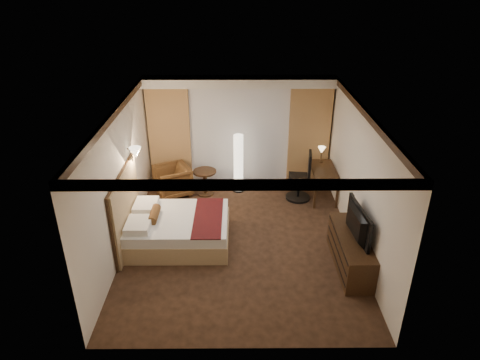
{
  "coord_description": "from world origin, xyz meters",
  "views": [
    {
      "loc": [
        -0.05,
        -7.19,
        4.95
      ],
      "look_at": [
        0.0,
        0.4,
        1.15
      ],
      "focal_mm": 32.0,
      "sensor_mm": 36.0,
      "label": 1
    }
  ],
  "objects_px": {
    "floor_lamp": "(238,163)",
    "dresser": "(351,251)",
    "bed": "(179,230)",
    "armchair": "(172,179)",
    "television": "(353,221)",
    "side_table": "(205,182)",
    "desk": "(322,183)",
    "office_chair": "(299,176)"
  },
  "relations": [
    {
      "from": "bed",
      "to": "desk",
      "type": "distance_m",
      "value": 3.66
    },
    {
      "from": "dresser",
      "to": "floor_lamp",
      "type": "bearing_deg",
      "value": 124.16
    },
    {
      "from": "armchair",
      "to": "dresser",
      "type": "height_order",
      "value": "armchair"
    },
    {
      "from": "desk",
      "to": "television",
      "type": "relative_size",
      "value": 1.01
    },
    {
      "from": "floor_lamp",
      "to": "office_chair",
      "type": "distance_m",
      "value": 1.48
    },
    {
      "from": "bed",
      "to": "armchair",
      "type": "xyz_separation_m",
      "value": [
        -0.4,
        2.01,
        0.11
      ]
    },
    {
      "from": "floor_lamp",
      "to": "desk",
      "type": "xyz_separation_m",
      "value": [
        1.98,
        -0.37,
        -0.36
      ]
    },
    {
      "from": "floor_lamp",
      "to": "dresser",
      "type": "relative_size",
      "value": 0.88
    },
    {
      "from": "office_chair",
      "to": "dresser",
      "type": "distance_m",
      "value": 2.65
    },
    {
      "from": "bed",
      "to": "armchair",
      "type": "relative_size",
      "value": 2.45
    },
    {
      "from": "desk",
      "to": "television",
      "type": "xyz_separation_m",
      "value": [
        0.02,
        -2.61,
        0.58
      ]
    },
    {
      "from": "dresser",
      "to": "bed",
      "type": "bearing_deg",
      "value": 166.35
    },
    {
      "from": "desk",
      "to": "dresser",
      "type": "bearing_deg",
      "value": -88.9
    },
    {
      "from": "side_table",
      "to": "office_chair",
      "type": "distance_m",
      "value": 2.24
    },
    {
      "from": "armchair",
      "to": "floor_lamp",
      "type": "xyz_separation_m",
      "value": [
        1.58,
        0.2,
        0.33
      ]
    },
    {
      "from": "floor_lamp",
      "to": "office_chair",
      "type": "height_order",
      "value": "floor_lamp"
    },
    {
      "from": "office_chair",
      "to": "desk",
      "type": "bearing_deg",
      "value": 12.52
    },
    {
      "from": "armchair",
      "to": "floor_lamp",
      "type": "distance_m",
      "value": 1.63
    },
    {
      "from": "floor_lamp",
      "to": "dresser",
      "type": "distance_m",
      "value": 3.63
    },
    {
      "from": "dresser",
      "to": "side_table",
      "type": "bearing_deg",
      "value": 135.11
    },
    {
      "from": "floor_lamp",
      "to": "television",
      "type": "relative_size",
      "value": 1.33
    },
    {
      "from": "armchair",
      "to": "dresser",
      "type": "relative_size",
      "value": 0.48
    },
    {
      "from": "bed",
      "to": "dresser",
      "type": "bearing_deg",
      "value": -13.65
    },
    {
      "from": "floor_lamp",
      "to": "television",
      "type": "distance_m",
      "value": 3.6
    },
    {
      "from": "armchair",
      "to": "television",
      "type": "xyz_separation_m",
      "value": [
        3.58,
        -2.79,
        0.56
      ]
    },
    {
      "from": "side_table",
      "to": "television",
      "type": "xyz_separation_m",
      "value": [
        2.8,
        -2.82,
        0.65
      ]
    },
    {
      "from": "desk",
      "to": "office_chair",
      "type": "height_order",
      "value": "office_chair"
    },
    {
      "from": "side_table",
      "to": "dresser",
      "type": "height_order",
      "value": "dresser"
    },
    {
      "from": "side_table",
      "to": "desk",
      "type": "xyz_separation_m",
      "value": [
        2.78,
        -0.2,
        0.07
      ]
    },
    {
      "from": "office_chair",
      "to": "dresser",
      "type": "relative_size",
      "value": 0.72
    },
    {
      "from": "bed",
      "to": "office_chair",
      "type": "xyz_separation_m",
      "value": [
        2.6,
        1.78,
        0.31
      ]
    },
    {
      "from": "office_chair",
      "to": "television",
      "type": "relative_size",
      "value": 1.08
    },
    {
      "from": "armchair",
      "to": "floor_lamp",
      "type": "bearing_deg",
      "value": 71.64
    },
    {
      "from": "side_table",
      "to": "floor_lamp",
      "type": "relative_size",
      "value": 0.42
    },
    {
      "from": "desk",
      "to": "floor_lamp",
      "type": "bearing_deg",
      "value": 169.33
    },
    {
      "from": "floor_lamp",
      "to": "television",
      "type": "bearing_deg",
      "value": -56.23
    },
    {
      "from": "floor_lamp",
      "to": "dresser",
      "type": "xyz_separation_m",
      "value": [
        2.03,
        -2.99,
        -0.41
      ]
    },
    {
      "from": "bed",
      "to": "office_chair",
      "type": "distance_m",
      "value": 3.16
    },
    {
      "from": "office_chair",
      "to": "dresser",
      "type": "bearing_deg",
      "value": -69.01
    },
    {
      "from": "desk",
      "to": "office_chair",
      "type": "relative_size",
      "value": 0.93
    },
    {
      "from": "office_chair",
      "to": "side_table",
      "type": "bearing_deg",
      "value": -179.03
    },
    {
      "from": "armchair",
      "to": "floor_lamp",
      "type": "height_order",
      "value": "floor_lamp"
    }
  ]
}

